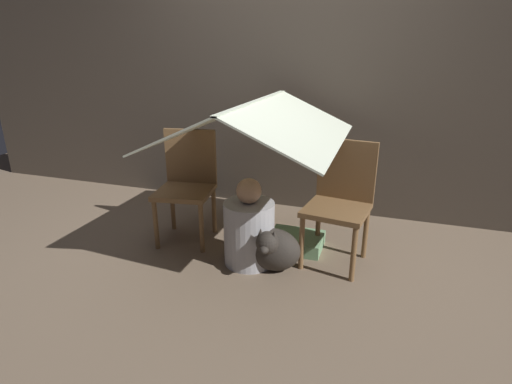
# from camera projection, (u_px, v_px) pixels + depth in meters

# --- Properties ---
(ground_plane) EXTENTS (8.80, 8.80, 0.00)m
(ground_plane) POSITION_uv_depth(u_px,v_px,m) (252.00, 256.00, 2.93)
(ground_plane) COLOR #7A6651
(wall_back) EXTENTS (7.00, 0.05, 2.50)m
(wall_back) POSITION_uv_depth(u_px,v_px,m) (292.00, 72.00, 3.48)
(wall_back) COLOR #4C4238
(wall_back) RESTS_ON ground_plane
(chair_left) EXTENTS (0.47, 0.47, 0.85)m
(chair_left) POSITION_uv_depth(u_px,v_px,m) (187.00, 181.00, 3.10)
(chair_left) COLOR brown
(chair_left) RESTS_ON ground_plane
(chair_right) EXTENTS (0.47, 0.47, 0.85)m
(chair_right) POSITION_uv_depth(u_px,v_px,m) (340.00, 198.00, 2.75)
(chair_right) COLOR brown
(chair_right) RESTS_ON ground_plane
(sheet_canopy) EXTENTS (1.16, 1.38, 0.27)m
(sheet_canopy) POSITION_uv_depth(u_px,v_px,m) (256.00, 120.00, 2.69)
(sheet_canopy) COLOR silver
(person_front) EXTENTS (0.35, 0.35, 0.63)m
(person_front) POSITION_uv_depth(u_px,v_px,m) (249.00, 230.00, 2.77)
(person_front) COLOR #B2B2B7
(person_front) RESTS_ON ground_plane
(dog) EXTENTS (0.38, 0.37, 0.36)m
(dog) POSITION_uv_depth(u_px,v_px,m) (272.00, 249.00, 2.70)
(dog) COLOR #332D28
(dog) RESTS_ON ground_plane
(floor_cushion) EXTENTS (0.40, 0.32, 0.10)m
(floor_cushion) POSITION_uv_depth(u_px,v_px,m) (296.00, 241.00, 3.05)
(floor_cushion) COLOR #7FB27F
(floor_cushion) RESTS_ON ground_plane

